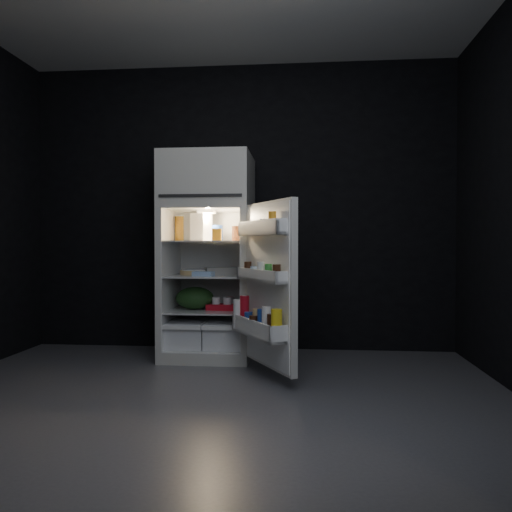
# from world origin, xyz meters

# --- Properties ---
(floor) EXTENTS (4.00, 3.40, 0.00)m
(floor) POSITION_xyz_m (0.00, 0.00, 0.00)
(floor) COLOR #54545A
(floor) RESTS_ON ground
(wall_back) EXTENTS (4.00, 0.00, 2.70)m
(wall_back) POSITION_xyz_m (0.00, 1.70, 1.35)
(wall_back) COLOR black
(wall_back) RESTS_ON ground
(wall_front) EXTENTS (4.00, 0.00, 2.70)m
(wall_front) POSITION_xyz_m (0.00, -1.70, 1.35)
(wall_front) COLOR black
(wall_front) RESTS_ON ground
(refrigerator) EXTENTS (0.76, 0.71, 1.78)m
(refrigerator) POSITION_xyz_m (-0.23, 1.32, 0.96)
(refrigerator) COLOR silver
(refrigerator) RESTS_ON ground
(fridge_door) EXTENTS (0.52, 0.72, 1.22)m
(fridge_door) POSITION_xyz_m (0.33, 0.62, 0.68)
(fridge_door) COLOR silver
(fridge_door) RESTS_ON ground
(milk_jug) EXTENTS (0.18, 0.18, 0.24)m
(milk_jug) POSITION_xyz_m (-0.29, 1.28, 1.15)
(milk_jug) COLOR white
(milk_jug) RESTS_ON refrigerator
(mayo_jar) EXTENTS (0.14, 0.14, 0.14)m
(mayo_jar) POSITION_xyz_m (-0.17, 1.36, 1.10)
(mayo_jar) COLOR #1B3D96
(mayo_jar) RESTS_ON refrigerator
(jam_jar) EXTENTS (0.12, 0.12, 0.13)m
(jam_jar) POSITION_xyz_m (0.02, 1.31, 1.09)
(jam_jar) COLOR black
(jam_jar) RESTS_ON refrigerator
(amber_bottle) EXTENTS (0.08, 0.08, 0.22)m
(amber_bottle) POSITION_xyz_m (-0.51, 1.36, 1.14)
(amber_bottle) COLOR #C67F1F
(amber_bottle) RESTS_ON refrigerator
(small_carton) EXTENTS (0.08, 0.06, 0.10)m
(small_carton) POSITION_xyz_m (-0.12, 1.06, 1.08)
(small_carton) COLOR orange
(small_carton) RESTS_ON refrigerator
(egg_carton) EXTENTS (0.34, 0.23, 0.07)m
(egg_carton) POSITION_xyz_m (-0.09, 1.25, 0.76)
(egg_carton) COLOR gray
(egg_carton) RESTS_ON refrigerator
(pie) EXTENTS (0.37, 0.37, 0.04)m
(pie) POSITION_xyz_m (-0.33, 1.33, 0.75)
(pie) COLOR tan
(pie) RESTS_ON refrigerator
(flat_package) EXTENTS (0.19, 0.12, 0.04)m
(flat_package) POSITION_xyz_m (-0.24, 1.11, 0.75)
(flat_package) COLOR #87A8D0
(flat_package) RESTS_ON refrigerator
(wrapped_pkg) EXTENTS (0.15, 0.14, 0.05)m
(wrapped_pkg) POSITION_xyz_m (-0.08, 1.39, 0.75)
(wrapped_pkg) COLOR beige
(wrapped_pkg) RESTS_ON refrigerator
(produce_bag) EXTENTS (0.38, 0.34, 0.20)m
(produce_bag) POSITION_xyz_m (-0.35, 1.26, 0.52)
(produce_bag) COLOR #193815
(produce_bag) RESTS_ON refrigerator
(yogurt_tray) EXTENTS (0.28, 0.17, 0.05)m
(yogurt_tray) POSITION_xyz_m (-0.10, 1.23, 0.45)
(yogurt_tray) COLOR red
(yogurt_tray) RESTS_ON refrigerator
(small_can_red) EXTENTS (0.09, 0.09, 0.09)m
(small_can_red) POSITION_xyz_m (-0.07, 1.46, 0.47)
(small_can_red) COLOR red
(small_can_red) RESTS_ON refrigerator
(small_can_silver) EXTENTS (0.08, 0.08, 0.09)m
(small_can_silver) POSITION_xyz_m (-0.04, 1.41, 0.47)
(small_can_silver) COLOR white
(small_can_silver) RESTS_ON refrigerator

